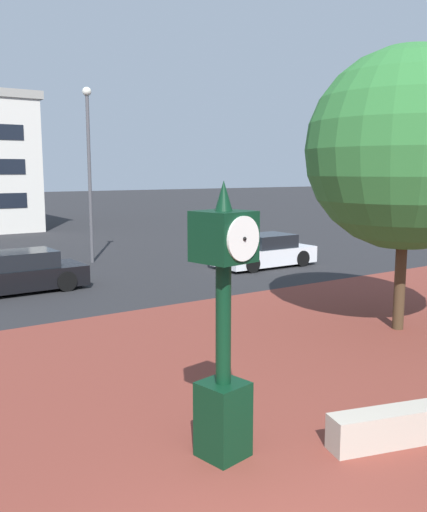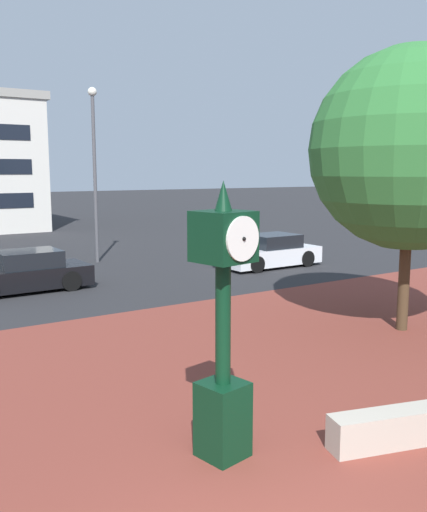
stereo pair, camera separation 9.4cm
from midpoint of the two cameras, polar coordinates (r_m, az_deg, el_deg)
The scene contains 6 objects.
plaza_brick_paving at distance 8.11m, azimuth -6.88°, elevation -18.99°, with size 44.00×14.17×0.01m, color brown.
street_clock at distance 7.25m, azimuth 0.63°, elevation -7.72°, with size 0.75×0.79×3.65m.
plaza_tree at distance 14.03m, azimuth 19.08°, elevation 9.79°, with size 4.99×4.65×6.58m.
car_street_mid at distance 18.62m, azimuth -19.39°, elevation -1.71°, with size 4.13×1.95×1.28m.
car_street_far at distance 22.30m, azimuth 5.14°, elevation 0.40°, with size 4.12×1.95×1.28m.
street_lamp_post at distance 23.49m, azimuth -12.74°, elevation 9.76°, with size 0.36×0.36×7.09m.
Camera 1 is at (-3.25, -3.32, 3.76)m, focal length 39.10 mm.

